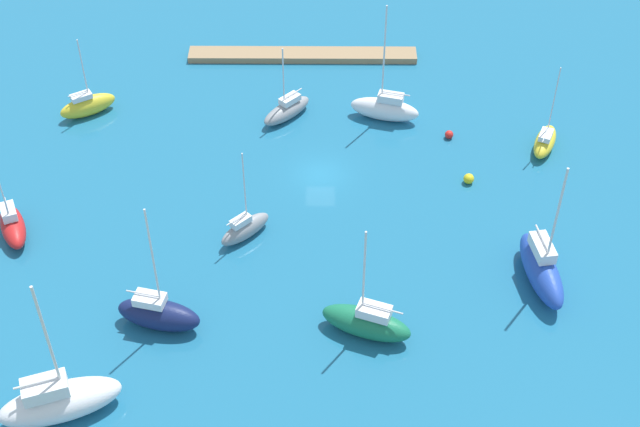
% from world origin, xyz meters
% --- Properties ---
extents(water, '(160.00, 160.00, 0.00)m').
position_xyz_m(water, '(0.00, 0.00, 0.00)').
color(water, '#1E668C').
rests_on(water, ground).
extents(pier_dock, '(22.47, 2.22, 0.62)m').
position_xyz_m(pier_dock, '(1.87, -17.87, 0.31)').
color(pier_dock, '#997A56').
rests_on(pier_dock, ground).
extents(sailboat_yellow_by_breakwater, '(3.32, 4.93, 8.27)m').
position_xyz_m(sailboat_yellow_by_breakwater, '(-19.51, -3.58, 0.85)').
color(sailboat_yellow_by_breakwater, yellow).
rests_on(sailboat_yellow_by_breakwater, water).
extents(sailboat_white_center_basin, '(6.52, 3.39, 11.56)m').
position_xyz_m(sailboat_white_center_basin, '(-5.77, -7.86, 1.19)').
color(sailboat_white_center_basin, white).
rests_on(sailboat_white_center_basin, water).
extents(sailboat_gray_along_channel, '(4.28, 4.19, 8.28)m').
position_xyz_m(sailboat_gray_along_channel, '(5.85, 7.65, 0.93)').
color(sailboat_gray_along_channel, gray).
rests_on(sailboat_gray_along_channel, water).
extents(sailboat_green_lone_north, '(6.85, 4.25, 9.81)m').
position_xyz_m(sailboat_green_lone_north, '(-3.34, 17.36, 1.19)').
color(sailboat_green_lone_north, '#19724C').
rests_on(sailboat_green_lone_north, water).
extents(sailboat_blue_lone_south, '(3.34, 7.79, 11.40)m').
position_xyz_m(sailboat_blue_lone_south, '(-16.37, 12.34, 1.45)').
color(sailboat_blue_lone_south, '#2347B2').
rests_on(sailboat_blue_lone_south, water).
extents(sailboat_navy_far_north, '(6.41, 3.47, 11.27)m').
position_xyz_m(sailboat_navy_far_north, '(11.34, 16.73, 1.26)').
color(sailboat_navy_far_north, '#141E4C').
rests_on(sailboat_navy_far_north, water).
extents(sailboat_red_near_pier, '(3.69, 5.42, 8.61)m').
position_xyz_m(sailboat_red_near_pier, '(24.04, 7.48, 0.99)').
color(sailboat_red_near_pier, red).
rests_on(sailboat_red_near_pier, water).
extents(sailboat_yellow_far_south, '(5.25, 4.04, 7.82)m').
position_xyz_m(sailboat_yellow_far_south, '(21.22, -8.37, 1.03)').
color(sailboat_yellow_far_south, yellow).
rests_on(sailboat_yellow_far_south, water).
extents(sailboat_white_mid_basin, '(8.39, 5.23, 12.00)m').
position_xyz_m(sailboat_white_mid_basin, '(16.69, 24.28, 1.42)').
color(sailboat_white_mid_basin, white).
rests_on(sailboat_white_mid_basin, water).
extents(sailboat_gray_inner_mooring, '(4.95, 5.01, 7.48)m').
position_xyz_m(sailboat_gray_inner_mooring, '(3.09, -7.99, 0.88)').
color(sailboat_gray_inner_mooring, gray).
rests_on(sailboat_gray_inner_mooring, water).
extents(mooring_buoy_red, '(0.75, 0.75, 0.75)m').
position_xyz_m(mooring_buoy_red, '(-11.36, -5.06, 0.38)').
color(mooring_buoy_red, red).
rests_on(mooring_buoy_red, water).
extents(mooring_buoy_yellow, '(0.89, 0.89, 0.89)m').
position_xyz_m(mooring_buoy_yellow, '(-12.40, 1.02, 0.45)').
color(mooring_buoy_yellow, yellow).
rests_on(mooring_buoy_yellow, water).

